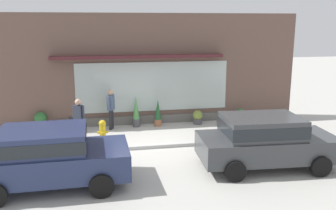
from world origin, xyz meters
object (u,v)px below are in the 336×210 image
(fire_hydrant, at_px, (103,131))
(potted_plant_low_front, at_px, (198,117))
(potted_plant_window_center, at_px, (240,115))
(pedestrian_with_handbag, at_px, (78,119))
(parked_car_dark_gray, at_px, (264,139))
(parked_car_navy, at_px, (49,154))
(pedestrian_passerby, at_px, (111,106))
(potted_plant_corner_tall, at_px, (136,112))
(potted_plant_by_entrance, at_px, (41,120))
(potted_plant_near_hydrant, at_px, (158,113))

(fire_hydrant, bearing_deg, potted_plant_low_front, 23.01)
(potted_plant_window_center, bearing_deg, pedestrian_with_handbag, -164.16)
(parked_car_dark_gray, relative_size, parked_car_navy, 1.02)
(parked_car_navy, bearing_deg, pedestrian_passerby, 69.51)
(pedestrian_passerby, distance_m, parked_car_dark_gray, 6.54)
(potted_plant_window_center, bearing_deg, parked_car_navy, -144.83)
(parked_car_dark_gray, xyz_separation_m, potted_plant_low_front, (-0.70, 4.97, -0.59))
(pedestrian_passerby, distance_m, potted_plant_corner_tall, 1.10)
(potted_plant_by_entrance, bearing_deg, potted_plant_low_front, -2.99)
(pedestrian_with_handbag, bearing_deg, potted_plant_low_front, -130.99)
(potted_plant_low_front, relative_size, potted_plant_corner_tall, 0.45)
(parked_car_navy, bearing_deg, potted_plant_window_center, 34.18)
(pedestrian_passerby, bearing_deg, fire_hydrant, -167.34)
(pedestrian_passerby, relative_size, parked_car_dark_gray, 0.40)
(fire_hydrant, bearing_deg, potted_plant_corner_tall, 52.03)
(parked_car_navy, relative_size, potted_plant_by_entrance, 5.48)
(pedestrian_passerby, height_order, parked_car_navy, pedestrian_passerby)
(potted_plant_window_center, height_order, potted_plant_corner_tall, potted_plant_corner_tall)
(parked_car_navy, distance_m, potted_plant_low_front, 7.52)
(parked_car_navy, height_order, potted_plant_low_front, parked_car_navy)
(parked_car_dark_gray, distance_m, potted_plant_near_hydrant, 5.55)
(pedestrian_with_handbag, relative_size, parked_car_navy, 0.41)
(fire_hydrant, distance_m, potted_plant_low_front, 4.38)
(potted_plant_window_center, bearing_deg, potted_plant_near_hydrant, -179.31)
(potted_plant_window_center, height_order, potted_plant_near_hydrant, potted_plant_near_hydrant)
(pedestrian_passerby, bearing_deg, potted_plant_by_entrance, 106.72)
(potted_plant_corner_tall, bearing_deg, potted_plant_near_hydrant, -4.17)
(pedestrian_passerby, bearing_deg, potted_plant_near_hydrant, -61.02)
(potted_plant_by_entrance, xyz_separation_m, potted_plant_near_hydrant, (4.76, -0.32, 0.15))
(potted_plant_window_center, distance_m, potted_plant_corner_tall, 4.59)
(potted_plant_by_entrance, height_order, potted_plant_near_hydrant, potted_plant_near_hydrant)
(potted_plant_corner_tall, bearing_deg, parked_car_dark_gray, -56.64)
(potted_plant_window_center, distance_m, potted_plant_near_hydrant, 3.67)
(potted_plant_by_entrance, distance_m, potted_plant_near_hydrant, 4.78)
(pedestrian_with_handbag, bearing_deg, potted_plant_window_center, -136.17)
(pedestrian_passerby, xyz_separation_m, parked_car_navy, (-1.79, -5.05, -0.07))
(pedestrian_with_handbag, distance_m, potted_plant_window_center, 7.10)
(pedestrian_passerby, xyz_separation_m, potted_plant_by_entrance, (-2.82, 0.44, -0.57))
(potted_plant_window_center, distance_m, potted_plant_low_front, 1.94)
(potted_plant_window_center, xyz_separation_m, potted_plant_corner_tall, (-4.57, 0.02, 0.34))
(pedestrian_passerby, bearing_deg, pedestrian_with_handbag, 171.59)
(potted_plant_low_front, bearing_deg, potted_plant_by_entrance, 177.01)
(parked_car_navy, xyz_separation_m, potted_plant_window_center, (7.40, 5.21, -0.60))
(pedestrian_passerby, height_order, parked_car_dark_gray, pedestrian_passerby)
(potted_plant_low_front, relative_size, potted_plant_by_entrance, 0.80)
(fire_hydrant, relative_size, pedestrian_passerby, 0.50)
(potted_plant_corner_tall, relative_size, potted_plant_near_hydrant, 1.16)
(potted_plant_by_entrance, distance_m, potted_plant_corner_tall, 3.87)
(potted_plant_corner_tall, bearing_deg, pedestrian_passerby, -169.96)
(fire_hydrant, xyz_separation_m, potted_plant_near_hydrant, (2.31, 1.73, 0.13))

